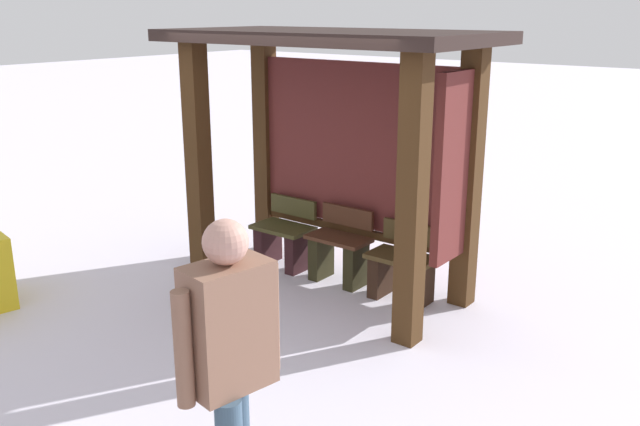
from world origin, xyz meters
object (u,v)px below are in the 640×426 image
at_px(bus_shelter, 341,111).
at_px(bench_left_inside, 284,240).
at_px(bench_right_inside, 402,270).
at_px(person_walking, 230,354).
at_px(bench_center_inside, 339,252).

xyz_separation_m(bus_shelter, bench_left_inside, (-0.81, 0.09, -1.48)).
bearing_deg(bench_right_inside, person_walking, -74.83).
xyz_separation_m(bench_center_inside, bench_right_inside, (0.74, 0.00, -0.02)).
distance_m(bus_shelter, bench_right_inside, 1.62).
height_order(bus_shelter, bench_left_inside, bus_shelter).
distance_m(bench_left_inside, bench_right_inside, 1.49).
height_order(bench_left_inside, bench_right_inside, bench_left_inside).
xyz_separation_m(bench_left_inside, person_walking, (2.34, -3.16, 0.72)).
distance_m(bus_shelter, person_walking, 3.51).
bearing_deg(person_walking, bench_left_inside, 126.59).
distance_m(bench_left_inside, bench_center_inside, 0.74).
xyz_separation_m(bench_right_inside, person_walking, (0.86, -3.16, 0.72)).
xyz_separation_m(bus_shelter, bench_right_inside, (0.67, 0.09, -1.47)).
relative_size(bench_left_inside, bench_right_inside, 1.01).
xyz_separation_m(bench_left_inside, bench_right_inside, (1.49, -0.00, 0.00)).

